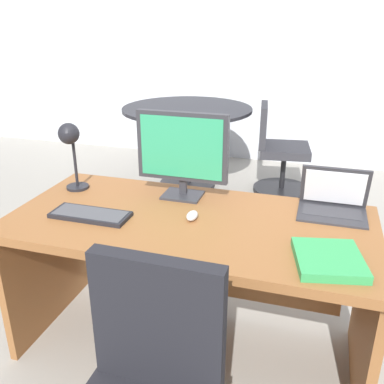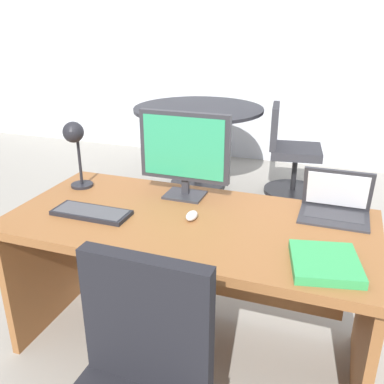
# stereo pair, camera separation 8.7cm
# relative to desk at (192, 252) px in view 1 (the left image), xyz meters

# --- Properties ---
(ground) EXTENTS (12.00, 12.00, 0.00)m
(ground) POSITION_rel_desk_xyz_m (0.00, 1.45, -0.55)
(ground) COLOR gray
(back_wall) EXTENTS (10.00, 0.10, 2.80)m
(back_wall) POSITION_rel_desk_xyz_m (0.00, 3.29, 0.85)
(back_wall) COLOR silver
(back_wall) RESTS_ON ground
(desk) EXTENTS (1.69, 0.81, 0.75)m
(desk) POSITION_rel_desk_xyz_m (0.00, 0.00, 0.00)
(desk) COLOR brown
(desk) RESTS_ON ground
(monitor) EXTENTS (0.47, 0.16, 0.44)m
(monitor) POSITION_rel_desk_xyz_m (-0.11, 0.20, 0.45)
(monitor) COLOR #2D2D33
(monitor) RESTS_ON desk
(laptop) EXTENTS (0.31, 0.24, 0.22)m
(laptop) POSITION_rel_desk_xyz_m (0.63, 0.24, 0.27)
(laptop) COLOR #2D2D33
(laptop) RESTS_ON desk
(keyboard) EXTENTS (0.37, 0.15, 0.02)m
(keyboard) POSITION_rel_desk_xyz_m (-0.45, -0.16, 0.21)
(keyboard) COLOR black
(keyboard) RESTS_ON desk
(mouse) EXTENTS (0.05, 0.09, 0.04)m
(mouse) POSITION_rel_desk_xyz_m (0.01, -0.05, 0.22)
(mouse) COLOR silver
(mouse) RESTS_ON desk
(desk_lamp) EXTENTS (0.12, 0.14, 0.37)m
(desk_lamp) POSITION_rel_desk_xyz_m (-0.70, 0.12, 0.47)
(desk_lamp) COLOR black
(desk_lamp) RESTS_ON desk
(book) EXTENTS (0.30, 0.32, 0.04)m
(book) POSITION_rel_desk_xyz_m (0.62, -0.26, 0.22)
(book) COLOR green
(book) RESTS_ON desk
(meeting_table) EXTENTS (1.25, 1.25, 0.81)m
(meeting_table) POSITION_rel_desk_xyz_m (-0.71, 2.17, 0.07)
(meeting_table) COLOR black
(meeting_table) RESTS_ON ground
(meeting_chair_near) EXTENTS (0.56, 0.56, 0.86)m
(meeting_chair_near) POSITION_rel_desk_xyz_m (0.18, 2.29, -0.19)
(meeting_chair_near) COLOR black
(meeting_chair_near) RESTS_ON ground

